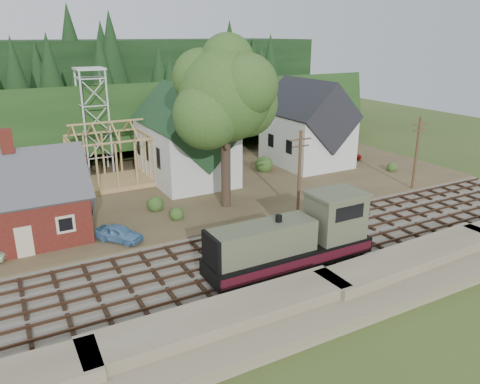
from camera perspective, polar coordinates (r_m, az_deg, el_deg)
ground at (r=36.34m, az=2.73°, el=-7.50°), size 140.00×140.00×0.00m
embankment at (r=30.36m, az=11.34°, el=-13.61°), size 64.00×5.00×1.60m
railroad_bed at (r=36.31m, az=2.74°, el=-7.38°), size 64.00×11.00×0.16m
village_flat at (r=51.36m, az=-7.75°, el=0.54°), size 64.00×26.00×0.30m
hillside at (r=73.57m, az=-14.60°, el=5.56°), size 70.00×28.96×12.74m
ridge at (r=88.88m, az=-17.26°, el=7.53°), size 80.00×20.00×12.00m
depot at (r=40.81m, az=-25.55°, el=-1.50°), size 10.80×7.41×9.00m
church at (r=52.26m, az=-6.62°, el=6.63°), size 8.40×15.17×13.00m
farmhouse at (r=59.52m, az=8.16°, el=7.74°), size 8.40×10.80×10.60m
timber_frame at (r=52.54m, az=-15.62°, el=3.97°), size 8.20×6.20×6.99m
lattice_tower at (r=57.14m, az=-17.69°, el=11.86°), size 3.20×3.20×12.12m
big_tree at (r=42.85m, az=-1.67°, el=10.92°), size 10.90×8.40×14.70m
telegraph_pole_near at (r=42.50m, az=7.25°, el=2.47°), size 2.20×0.28×8.00m
telegraph_pole_far at (r=52.50m, az=20.72°, el=4.54°), size 2.20×0.28×8.00m
locomotive at (r=33.62m, az=6.85°, el=-5.74°), size 12.54×3.14×5.00m
car_blue at (r=38.62m, az=-14.54°, el=-4.89°), size 3.70×4.04×1.34m
car_red at (r=63.02m, az=12.57°, el=4.43°), size 5.02×3.81×1.27m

